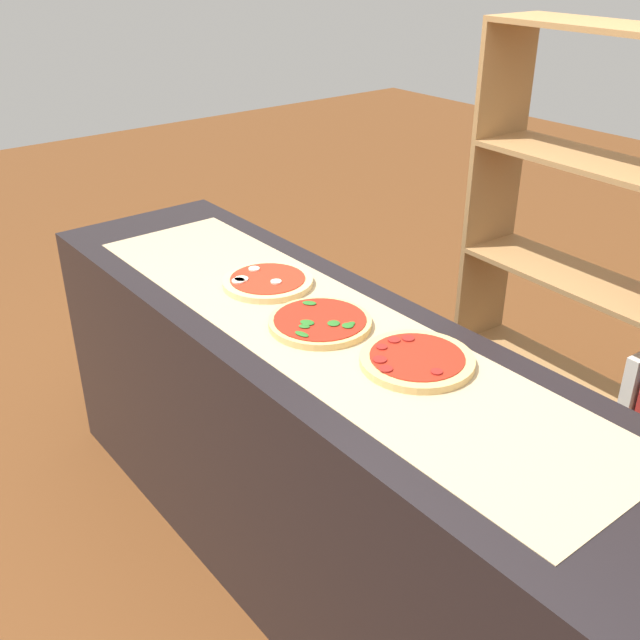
{
  "coord_description": "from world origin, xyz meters",
  "views": [
    {
      "loc": [
        1.42,
        -1.12,
        1.85
      ],
      "look_at": [
        0.0,
        0.0,
        0.91
      ],
      "focal_mm": 41.64,
      "sensor_mm": 36.0,
      "label": 1
    }
  ],
  "objects_px": {
    "pizza_pepperoni_2": "(417,360)",
    "pizza_spinach_1": "(320,322)",
    "bookshelf": "(614,307)",
    "pizza_mozzarella_0": "(267,281)"
  },
  "relations": [
    {
      "from": "pizza_pepperoni_2",
      "to": "pizza_spinach_1",
      "type": "bearing_deg",
      "value": -168.24
    },
    {
      "from": "pizza_spinach_1",
      "to": "bookshelf",
      "type": "bearing_deg",
      "value": 72.46
    },
    {
      "from": "pizza_mozzarella_0",
      "to": "pizza_pepperoni_2",
      "type": "xyz_separation_m",
      "value": [
        0.62,
        0.02,
        0.0
      ]
    },
    {
      "from": "pizza_mozzarella_0",
      "to": "pizza_pepperoni_2",
      "type": "height_order",
      "value": "same"
    },
    {
      "from": "pizza_spinach_1",
      "to": "pizza_pepperoni_2",
      "type": "bearing_deg",
      "value": 11.76
    },
    {
      "from": "pizza_pepperoni_2",
      "to": "bookshelf",
      "type": "relative_size",
      "value": 0.18
    },
    {
      "from": "pizza_mozzarella_0",
      "to": "bookshelf",
      "type": "distance_m",
      "value": 1.14
    },
    {
      "from": "pizza_spinach_1",
      "to": "pizza_pepperoni_2",
      "type": "xyz_separation_m",
      "value": [
        0.31,
        0.06,
        -0.0
      ]
    },
    {
      "from": "pizza_mozzarella_0",
      "to": "pizza_spinach_1",
      "type": "height_order",
      "value": "same"
    },
    {
      "from": "pizza_spinach_1",
      "to": "pizza_mozzarella_0",
      "type": "bearing_deg",
      "value": 172.71
    }
  ]
}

